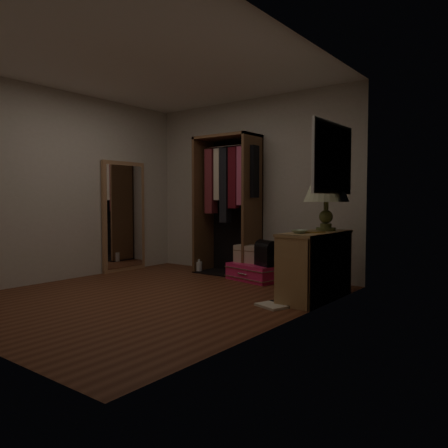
{
  "coord_description": "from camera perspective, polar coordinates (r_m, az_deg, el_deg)",
  "views": [
    {
      "loc": [
        3.66,
        -3.43,
        1.1
      ],
      "look_at": [
        0.3,
        0.95,
        0.8
      ],
      "focal_mm": 35.0,
      "sensor_mm": 36.0,
      "label": 1
    }
  ],
  "objects": [
    {
      "name": "floor_mirror",
      "position": [
        6.97,
        -12.93,
        0.97
      ],
      "size": [
        0.06,
        0.8,
        1.7
      ],
      "color": "#9E714C",
      "rests_on": "ground"
    },
    {
      "name": "console_bookshelf",
      "position": [
        5.02,
        12.04,
        -5.1
      ],
      "size": [
        0.42,
        1.12,
        0.75
      ],
      "color": "#A17B4E",
      "rests_on": "ground"
    },
    {
      "name": "train_case",
      "position": [
        6.16,
        3.2,
        -3.87
      ],
      "size": [
        0.38,
        0.27,
        0.26
      ],
      "rotation": [
        0.0,
        0.0,
        0.07
      ],
      "color": "tan",
      "rests_on": "pink_suitcase"
    },
    {
      "name": "ceramic_bowl",
      "position": [
        4.69,
        9.8,
        -0.99
      ],
      "size": [
        0.17,
        0.17,
        0.04
      ],
      "primitive_type": "imported",
      "rotation": [
        0.0,
        0.0,
        -0.15
      ],
      "color": "#9DBD9E",
      "rests_on": "console_bookshelf"
    },
    {
      "name": "white_jug",
      "position": [
        6.73,
        -3.35,
        -5.57
      ],
      "size": [
        0.12,
        0.12,
        0.2
      ],
      "rotation": [
        0.0,
        0.0,
        0.09
      ],
      "color": "silver",
      "rests_on": "ground"
    },
    {
      "name": "floor_book",
      "position": [
        4.63,
        6.53,
        -10.51
      ],
      "size": [
        0.37,
        0.33,
        0.03
      ],
      "rotation": [
        0.0,
        0.0,
        -0.32
      ],
      "color": "beige",
      "rests_on": "ground"
    },
    {
      "name": "ground",
      "position": [
        5.14,
        -9.26,
        -9.29
      ],
      "size": [
        4.0,
        4.0,
        0.0
      ],
      "primitive_type": "plane",
      "color": "#532917",
      "rests_on": "ground"
    },
    {
      "name": "black_bag",
      "position": [
        5.86,
        5.62,
        -3.73
      ],
      "size": [
        0.37,
        0.32,
        0.34
      ],
      "rotation": [
        0.0,
        0.0,
        -0.43
      ],
      "color": "black",
      "rests_on": "pink_suitcase"
    },
    {
      "name": "open_wardrobe",
      "position": [
        6.5,
        0.74,
        4.12
      ],
      "size": [
        1.01,
        0.5,
        2.05
      ],
      "color": "brown",
      "rests_on": "ground"
    },
    {
      "name": "brass_tray",
      "position": [
        4.87,
        11.57,
        -0.99
      ],
      "size": [
        0.28,
        0.28,
        0.02
      ],
      "rotation": [
        0.0,
        0.0,
        -0.06
      ],
      "color": "#A68740",
      "rests_on": "console_bookshelf"
    },
    {
      "name": "pink_suitcase",
      "position": [
        6.07,
        4.31,
        -6.24
      ],
      "size": [
        0.84,
        0.68,
        0.23
      ],
      "rotation": [
        0.0,
        0.0,
        -0.21
      ],
      "color": "#DF1B5B",
      "rests_on": "ground"
    },
    {
      "name": "table_lamp",
      "position": [
        5.16,
        13.22,
        4.4
      ],
      "size": [
        0.65,
        0.65,
        0.65
      ],
      "rotation": [
        0.0,
        0.0,
        0.31
      ],
      "color": "#464E25",
      "rests_on": "console_bookshelf"
    },
    {
      "name": "room_walls",
      "position": [
        5.01,
        -8.45,
        7.65
      ],
      "size": [
        3.52,
        4.02,
        2.6
      ],
      "color": "beige",
      "rests_on": "ground"
    }
  ]
}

